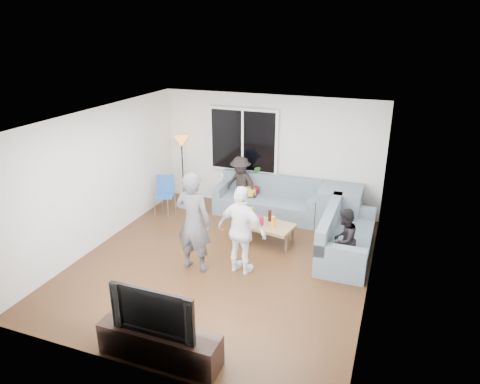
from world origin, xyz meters
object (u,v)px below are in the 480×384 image
at_px(sofa_back_section, 267,197).
at_px(television, 157,308).
at_px(player_left, 194,222).
at_px(spectator_back, 240,184).
at_px(side_chair, 164,196).
at_px(spectator_right, 344,240).
at_px(tv_console, 160,344).
at_px(sofa_right_section, 347,234).
at_px(coffee_table, 265,233).
at_px(player_right, 242,231).
at_px(floor_lamp, 183,169).

height_order(sofa_back_section, television, television).
xyz_separation_m(player_left, spectator_back, (-0.14, 2.65, -0.24)).
xyz_separation_m(side_chair, spectator_right, (4.07, -1.02, 0.13)).
xyz_separation_m(side_chair, tv_console, (2.23, -4.04, -0.21)).
relative_size(side_chair, spectator_back, 0.67).
distance_m(sofa_right_section, tv_console, 4.01).
height_order(coffee_table, spectator_right, spectator_right).
bearing_deg(spectator_right, player_right, -48.86).
xyz_separation_m(coffee_table, floor_lamp, (-2.51, 1.45, 0.58)).
relative_size(side_chair, player_right, 0.55).
xyz_separation_m(sofa_back_section, floor_lamp, (-2.17, 0.18, 0.36)).
bearing_deg(side_chair, player_left, -67.42).
bearing_deg(spectator_back, tv_console, -68.15).
bearing_deg(television, side_chair, 118.82).
bearing_deg(sofa_back_section, side_chair, -161.49).
height_order(player_right, spectator_right, player_right).
bearing_deg(sofa_right_section, side_chair, 83.09).
height_order(sofa_back_section, spectator_right, spectator_right).
bearing_deg(spectator_back, floor_lamp, -172.22).
bearing_deg(sofa_right_section, sofa_back_section, 57.38).
bearing_deg(television, sofa_back_section, 90.71).
height_order(player_right, tv_console, player_right).
distance_m(player_right, spectator_right, 1.76).
height_order(floor_lamp, television, floor_lamp).
xyz_separation_m(side_chair, player_right, (2.47, -1.71, 0.35)).
bearing_deg(sofa_back_section, coffee_table, -74.71).
bearing_deg(sofa_right_section, coffee_table, 91.81).
bearing_deg(tv_console, television, 0.00).
bearing_deg(player_left, spectator_right, -156.96).
bearing_deg(tv_console, coffee_table, 85.31).
bearing_deg(spectator_back, sofa_right_section, -12.58).
relative_size(floor_lamp, spectator_back, 1.22).
relative_size(spectator_back, tv_console, 0.80).
bearing_deg(coffee_table, side_chair, 167.83).
distance_m(player_right, television, 2.35).
relative_size(sofa_right_section, side_chair, 2.33).
xyz_separation_m(sofa_right_section, side_chair, (-4.07, 0.49, 0.01)).
distance_m(player_left, player_right, 0.83).
bearing_deg(television, floor_lamp, 114.19).
relative_size(coffee_table, floor_lamp, 0.71).
bearing_deg(tv_console, spectator_right, 58.61).
xyz_separation_m(floor_lamp, player_right, (2.47, -2.62, -0.00)).
distance_m(spectator_right, television, 3.55).
distance_m(sofa_right_section, player_right, 2.04).
height_order(tv_console, television, television).
height_order(sofa_back_section, player_right, player_right).
bearing_deg(coffee_table, floor_lamp, 149.97).
distance_m(player_right, spectator_back, 2.64).
xyz_separation_m(sofa_back_section, player_right, (0.30, -2.44, 0.35)).
xyz_separation_m(player_right, spectator_back, (-0.94, 2.47, -0.14)).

